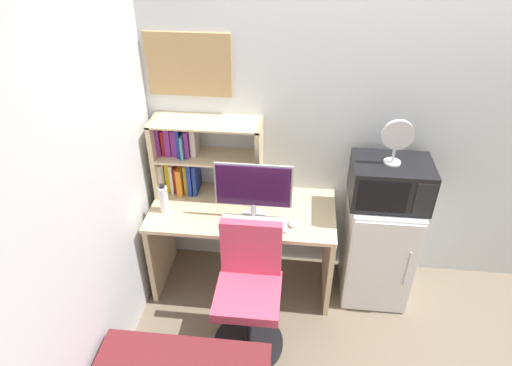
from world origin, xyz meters
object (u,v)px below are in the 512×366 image
water_bottle (164,199)px  desk_fan (397,138)px  hutch_bookshelf (192,156)px  keyboard (254,223)px  microwave (390,182)px  mini_fridge (377,248)px  monitor (253,188)px  desk_chair (249,296)px  wall_corkboard (189,65)px  computer_mouse (292,223)px

water_bottle → desk_fan: desk_fan is taller
hutch_bookshelf → desk_fan: 1.41m
keyboard → microwave: (0.89, 0.20, 0.27)m
mini_fridge → microwave: (0.00, 0.00, 0.57)m
mini_fridge → monitor: bearing=-172.8°
keyboard → mini_fridge: bearing=12.2°
monitor → keyboard: bearing=-82.5°
microwave → desk_chair: microwave is taller
keyboard → mini_fridge: 0.96m
microwave → desk_fan: 0.33m
keyboard → wall_corkboard: 1.14m
water_bottle → desk_chair: size_ratio=0.24×
monitor → mini_fridge: 1.06m
monitor → mini_fridge: bearing=7.2°
desk_fan → microwave: bearing=24.5°
microwave → wall_corkboard: bearing=168.9°
computer_mouse → desk_fan: size_ratio=0.28×
monitor → wall_corkboard: (-0.47, 0.39, 0.69)m
hutch_bookshelf → microwave: 1.39m
keyboard → computer_mouse: (0.26, 0.02, 0.01)m
hutch_bookshelf → water_bottle: bearing=-119.9°
monitor → microwave: 0.91m
microwave → desk_chair: 1.20m
monitor → water_bottle: 0.65m
desk_fan → desk_chair: bearing=-147.5°
water_bottle → desk_fan: (1.52, 0.10, 0.51)m
computer_mouse → desk_chair: 0.56m
mini_fridge → desk_chair: size_ratio=0.92×
computer_mouse → microwave: microwave is taller
monitor → computer_mouse: bearing=-12.0°
hutch_bookshelf → desk_fan: size_ratio=2.48×
computer_mouse → water_bottle: bearing=175.9°
computer_mouse → keyboard: bearing=-175.1°
monitor → keyboard: 0.25m
water_bottle → microwave: 1.55m
keyboard → computer_mouse: 0.26m
hutch_bookshelf → wall_corkboard: size_ratio=1.34×
microwave → wall_corkboard: (-1.38, 0.27, 0.66)m
computer_mouse → water_bottle: (-0.90, 0.06, 0.09)m
wall_corkboard → desk_chair: bearing=-59.4°
desk_fan → desk_chair: size_ratio=0.33×
water_bottle → hutch_bookshelf: bearing=60.1°
computer_mouse → mini_fridge: size_ratio=0.10×
water_bottle → wall_corkboard: 0.93m
desk_fan → water_bottle: bearing=-176.1°
water_bottle → mini_fridge: bearing=4.0°
computer_mouse → wall_corkboard: bearing=149.1°
water_bottle → microwave: (1.54, 0.11, 0.17)m
hutch_bookshelf → water_bottle: (-0.16, -0.27, -0.20)m
keyboard → water_bottle: (-0.64, 0.09, 0.09)m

